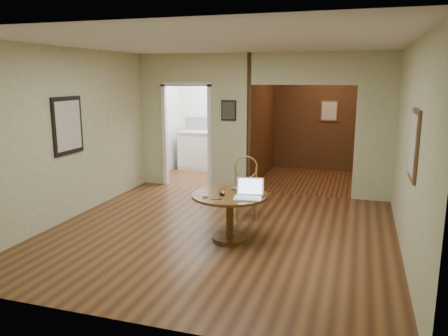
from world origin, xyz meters
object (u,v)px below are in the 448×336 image
(dining_table, at_px, (230,206))
(chair, at_px, (246,184))
(closed_laptop, at_px, (240,190))
(open_laptop, at_px, (249,193))

(dining_table, distance_m, chair, 1.06)
(chair, relative_size, closed_laptop, 3.38)
(dining_table, xyz_separation_m, chair, (-0.04, 1.05, 0.07))
(chair, bearing_deg, closed_laptop, -101.48)
(dining_table, bearing_deg, closed_laptop, 72.61)
(open_laptop, relative_size, closed_laptop, 1.34)
(closed_laptop, bearing_deg, dining_table, -100.61)
(dining_table, relative_size, open_laptop, 2.67)
(chair, height_order, closed_laptop, chair)
(dining_table, height_order, closed_laptop, closed_laptop)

